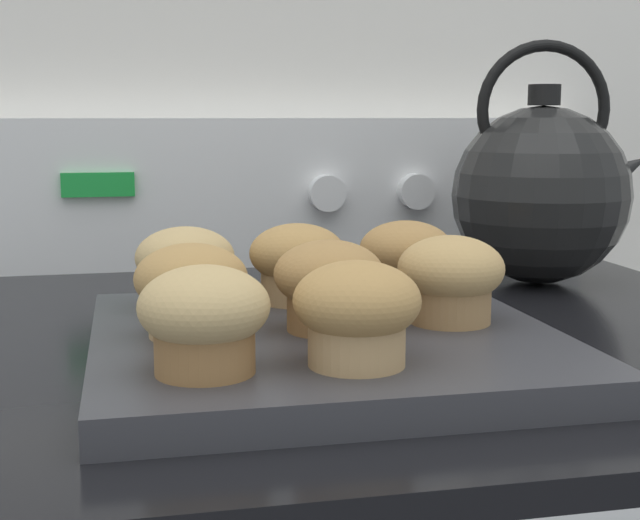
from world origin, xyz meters
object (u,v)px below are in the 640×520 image
(muffin_pan, at_px, (324,345))
(muffin_r0_c1, at_px, (357,311))
(tea_kettle, at_px, (542,191))
(muffin_r1_c1, at_px, (329,284))
(muffin_r2_c2, at_px, (406,258))
(muffin_r2_c1, at_px, (297,261))
(muffin_r1_c2, at_px, (451,277))
(muffin_r2_c0, at_px, (185,266))
(muffin_r0_c0, at_px, (204,318))
(muffin_r1_c0, at_px, (191,288))

(muffin_pan, distance_m, muffin_r0_c1, 0.10)
(muffin_pan, bearing_deg, tea_kettle, 40.87)
(muffin_r0_c1, bearing_deg, muffin_r1_c1, 87.79)
(muffin_r0_c1, relative_size, muffin_r2_c2, 1.00)
(muffin_pan, relative_size, muffin_r2_c1, 4.15)
(muffin_r1_c2, bearing_deg, muffin_r2_c0, 153.36)
(muffin_r2_c0, distance_m, tea_kettle, 0.39)
(muffin_pan, height_order, muffin_r1_c1, muffin_r1_c1)
(muffin_r1_c1, relative_size, muffin_r1_c2, 1.00)
(muffin_r0_c0, xyz_separation_m, tea_kettle, (0.36, 0.32, 0.04))
(muffin_pan, xyz_separation_m, muffin_r1_c2, (0.09, 0.00, 0.04))
(muffin_r0_c0, height_order, muffin_r1_c0, same)
(muffin_r2_c2, bearing_deg, muffin_r1_c0, -152.68)
(muffin_r0_c0, height_order, muffin_r1_c2, same)
(muffin_r0_c1, distance_m, muffin_r1_c0, 0.13)
(muffin_r1_c0, xyz_separation_m, muffin_r2_c1, (0.09, 0.09, 0.00))
(muffin_r0_c1, distance_m, muffin_r1_c1, 0.09)
(muffin_r0_c1, height_order, tea_kettle, tea_kettle)
(muffin_pan, xyz_separation_m, muffin_r2_c0, (-0.09, 0.09, 0.04))
(muffin_pan, height_order, muffin_r2_c1, muffin_r2_c1)
(muffin_pan, height_order, muffin_r2_c0, muffin_r2_c0)
(muffin_r2_c0, height_order, muffin_r2_c1, same)
(muffin_r0_c0, distance_m, muffin_r1_c1, 0.12)
(muffin_pan, relative_size, muffin_r0_c1, 4.15)
(muffin_r0_c1, bearing_deg, muffin_r0_c0, 178.11)
(muffin_r1_c2, xyz_separation_m, muffin_r2_c2, (-0.00, 0.09, 0.00))
(muffin_r0_c0, distance_m, muffin_r1_c0, 0.09)
(muffin_r0_c0, bearing_deg, muffin_pan, 44.75)
(muffin_r0_c0, height_order, muffin_r0_c1, same)
(tea_kettle, bearing_deg, muffin_r0_c1, -129.99)
(muffin_r1_c1, bearing_deg, muffin_r2_c2, 48.20)
(tea_kettle, bearing_deg, muffin_r2_c0, -157.86)
(muffin_r1_c1, height_order, tea_kettle, tea_kettle)
(muffin_r2_c1, xyz_separation_m, muffin_r2_c2, (0.09, 0.00, 0.00))
(muffin_r1_c2, xyz_separation_m, muffin_r2_c0, (-0.18, 0.09, 0.00))
(muffin_r2_c0, xyz_separation_m, muffin_r2_c1, (0.09, 0.00, 0.00))
(muffin_pan, bearing_deg, muffin_r1_c0, 179.56)
(muffin_pan, distance_m, muffin_r2_c1, 0.10)
(muffin_r1_c2, bearing_deg, muffin_r0_c0, -153.73)
(muffin_r2_c1, relative_size, tea_kettle, 0.31)
(muffin_r1_c0, height_order, muffin_r1_c2, same)
(muffin_r0_c0, xyz_separation_m, muffin_r1_c1, (0.09, 0.08, 0.00))
(muffin_r2_c1, height_order, tea_kettle, tea_kettle)
(muffin_r0_c0, xyz_separation_m, muffin_r0_c1, (0.09, -0.00, 0.00))
(muffin_r1_c0, bearing_deg, tea_kettle, 33.09)
(muffin_r0_c0, bearing_deg, muffin_r0_c1, -1.89)
(muffin_r1_c1, distance_m, muffin_r2_c1, 0.09)
(muffin_r2_c1, bearing_deg, muffin_r1_c1, -87.93)
(muffin_r1_c1, bearing_deg, muffin_r1_c0, 177.76)
(muffin_r2_c0, xyz_separation_m, tea_kettle, (0.36, 0.15, 0.04))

